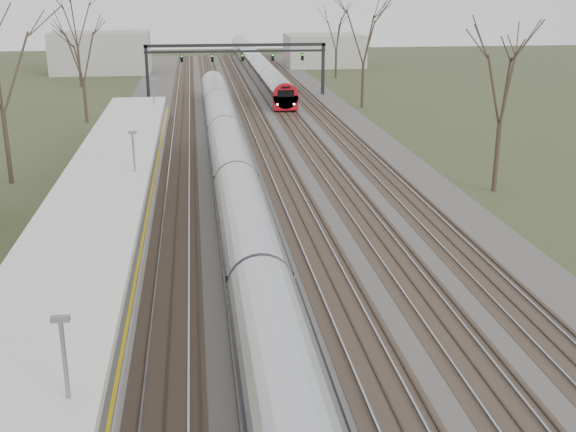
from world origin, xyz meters
The scene contains 7 objects.
track_bed centered at (0.26, 55.00, 0.06)m, with size 24.00×160.00×0.22m.
platform centered at (-9.05, 37.50, 0.50)m, with size 3.50×69.00×1.00m, color #9E9B93.
canopy centered at (-9.05, 32.99, 3.93)m, with size 4.10×50.00×3.11m.
signal_gantry centered at (0.29, 84.99, 4.91)m, with size 21.00×0.59×6.08m.
tree_east_far centered at (14.00, 42.00, 7.29)m, with size 5.00×5.00×10.30m.
train_near centered at (-2.50, 47.17, 1.48)m, with size 2.62×75.21×3.05m.
train_far centered at (4.50, 110.03, 1.48)m, with size 2.62×75.21×3.05m.
Camera 1 is at (-4.72, -0.22, 12.71)m, focal length 45.00 mm.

